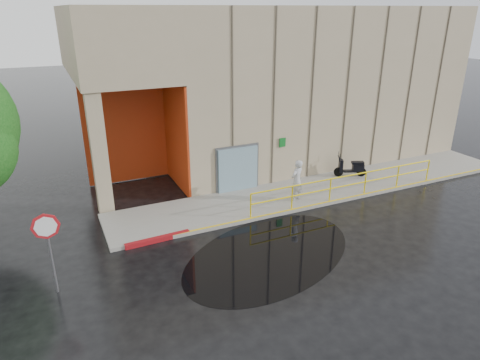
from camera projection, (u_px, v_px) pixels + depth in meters
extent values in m
plane|color=black|center=(304.00, 256.00, 14.63)|extent=(120.00, 120.00, 0.00)
cube|color=gray|center=(324.00, 188.00, 19.95)|extent=(20.00, 3.00, 0.15)
cube|color=tan|center=(292.00, 81.00, 24.74)|extent=(16.00, 10.00, 8.00)
cube|color=tan|center=(110.00, 40.00, 19.91)|extent=(4.00, 10.00, 3.00)
cube|color=tan|center=(99.00, 155.00, 16.91)|extent=(0.60, 0.60, 5.00)
cube|color=#B53310|center=(125.00, 131.00, 20.14)|extent=(3.80, 0.15, 4.90)
cube|color=#B53310|center=(176.00, 136.00, 19.43)|extent=(0.10, 3.50, 4.90)
cube|color=#7F9CAD|center=(238.00, 169.00, 19.24)|extent=(1.90, 0.10, 2.00)
cube|color=slate|center=(237.00, 169.00, 19.30)|extent=(2.10, 0.06, 2.20)
cube|color=#0E621F|center=(282.00, 142.00, 19.83)|extent=(0.32, 0.04, 0.42)
cylinder|color=yellow|center=(349.00, 176.00, 18.51)|extent=(9.50, 0.06, 0.06)
cylinder|color=yellow|center=(348.00, 185.00, 18.68)|extent=(9.50, 0.06, 0.06)
imported|color=#B5B6BB|center=(297.00, 180.00, 18.24)|extent=(0.78, 0.66, 1.82)
cylinder|color=black|center=(338.00, 172.00, 21.11)|extent=(0.45, 0.27, 0.45)
cylinder|color=black|center=(361.00, 172.00, 21.11)|extent=(0.45, 0.27, 0.45)
cylinder|color=slate|center=(52.00, 259.00, 12.36)|extent=(0.07, 0.07, 2.28)
cylinder|color=#A8151B|center=(45.00, 226.00, 11.93)|extent=(0.79, 0.04, 0.79)
cylinder|color=white|center=(46.00, 227.00, 11.90)|extent=(0.62, 0.01, 0.62)
cube|color=maroon|center=(158.00, 239.00, 15.51)|extent=(2.41, 0.28, 0.18)
cube|color=black|center=(269.00, 254.00, 14.77)|extent=(8.13, 6.67, 0.01)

